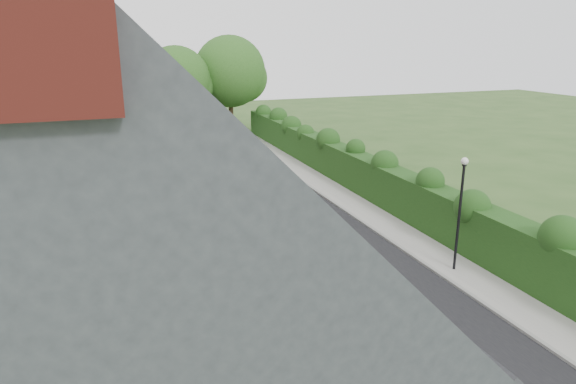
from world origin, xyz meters
name	(u,v)px	position (x,y,z in m)	size (l,w,h in m)	color
ground	(446,332)	(0.00, 0.00, 0.00)	(140.00, 140.00, 0.00)	#2D4C1E
road	(311,229)	(-0.50, 11.00, 0.01)	(6.00, 58.00, 0.02)	black
pavement_hedge_side	(378,219)	(3.60, 11.00, 0.06)	(2.20, 58.00, 0.12)	gray
pavement_house_side	(242,237)	(-4.35, 11.00, 0.06)	(1.70, 58.00, 0.12)	gray
kerb_hedge_side	(361,221)	(2.55, 11.00, 0.07)	(0.18, 58.00, 0.13)	gray
kerb_house_side	(257,235)	(-3.55, 11.00, 0.07)	(0.18, 58.00, 0.13)	gray
hedge	(407,190)	(5.40, 11.00, 1.60)	(2.10, 58.00, 2.85)	#1A3D13
terrace_row	(99,170)	(-10.87, 9.98, 4.47)	(9.05, 40.50, 11.50)	brown
garden_wall_row	(228,240)	(-5.35, 10.00, 0.46)	(0.35, 40.35, 1.10)	maroon
lamppost	(461,200)	(3.40, 4.00, 3.30)	(0.32, 0.32, 5.16)	black
tree_far_left	(180,82)	(-2.65, 40.08, 5.71)	(7.14, 6.80, 9.29)	#332316
tree_far_right	(233,73)	(3.39, 42.08, 6.31)	(7.98, 7.60, 10.31)	#332316
tree_far_back	(116,72)	(-8.59, 43.08, 6.62)	(8.40, 8.00, 10.82)	#332316
car_silver_b	(376,297)	(-1.71, 1.96, 0.72)	(2.38, 5.16, 1.43)	#9C9FA3
car_white	(279,223)	(-2.50, 10.60, 0.74)	(2.06, 5.08, 1.47)	silver
car_green	(272,211)	(-2.19, 12.60, 0.74)	(1.74, 4.33, 1.48)	#11381C
car_red	(242,175)	(-1.61, 20.97, 0.64)	(1.35, 3.88, 1.28)	maroon
car_beige	(223,165)	(-2.19, 24.20, 0.73)	(2.42, 5.25, 1.46)	tan
car_grey	(207,145)	(-1.77, 32.22, 0.72)	(2.03, 4.99, 1.45)	slate
car_black	(194,137)	(-2.16, 36.59, 0.67)	(1.59, 3.95, 1.35)	black
horse	(293,198)	(-0.30, 14.29, 0.82)	(0.88, 1.93, 1.63)	#502B1D
horse_cart	(281,183)	(-0.30, 16.38, 1.17)	(1.29, 2.84, 2.05)	black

